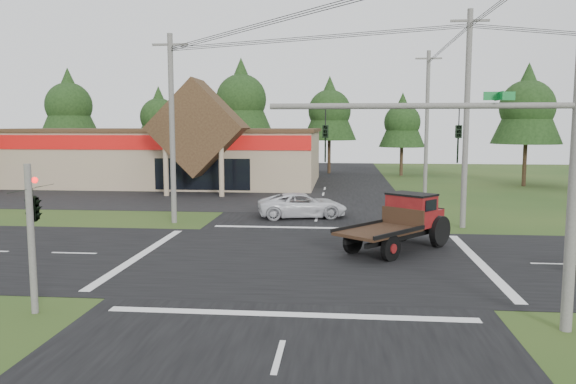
# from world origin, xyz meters

# --- Properties ---
(ground) EXTENTS (120.00, 120.00, 0.00)m
(ground) POSITION_xyz_m (0.00, 0.00, 0.00)
(ground) COLOR #224016
(ground) RESTS_ON ground
(road_ns) EXTENTS (12.00, 120.00, 0.02)m
(road_ns) POSITION_xyz_m (0.00, 0.00, 0.01)
(road_ns) COLOR black
(road_ns) RESTS_ON ground
(road_ew) EXTENTS (120.00, 12.00, 0.02)m
(road_ew) POSITION_xyz_m (0.00, 0.00, 0.01)
(road_ew) COLOR black
(road_ew) RESTS_ON ground
(parking_apron) EXTENTS (28.00, 14.00, 0.02)m
(parking_apron) POSITION_xyz_m (-14.00, 19.00, 0.01)
(parking_apron) COLOR black
(parking_apron) RESTS_ON ground
(cvs_building) EXTENTS (30.40, 18.20, 9.19)m
(cvs_building) POSITION_xyz_m (-15.70, 29.57, 2.78)
(cvs_building) COLOR tan
(cvs_building) RESTS_ON ground
(traffic_signal_mast) EXTENTS (8.12, 0.24, 7.00)m
(traffic_signal_mast) POSITION_xyz_m (5.82, -7.50, 4.43)
(traffic_signal_mast) COLOR #595651
(traffic_signal_mast) RESTS_ON ground
(traffic_signal_corner) EXTENTS (0.53, 2.48, 4.40)m
(traffic_signal_corner) POSITION_xyz_m (-7.50, -7.32, 3.52)
(traffic_signal_corner) COLOR #595651
(traffic_signal_corner) RESTS_ON ground
(utility_pole_nw) EXTENTS (2.00, 0.30, 10.50)m
(utility_pole_nw) POSITION_xyz_m (-8.00, 8.00, 5.39)
(utility_pole_nw) COLOR #595651
(utility_pole_nw) RESTS_ON ground
(utility_pole_ne) EXTENTS (2.00, 0.30, 11.50)m
(utility_pole_ne) POSITION_xyz_m (8.00, 8.00, 5.89)
(utility_pole_ne) COLOR #595651
(utility_pole_ne) RESTS_ON ground
(utility_pole_n) EXTENTS (2.00, 0.30, 11.20)m
(utility_pole_n) POSITION_xyz_m (8.00, 22.00, 5.74)
(utility_pole_n) COLOR #595651
(utility_pole_n) RESTS_ON ground
(tree_row_a) EXTENTS (6.72, 6.72, 12.12)m
(tree_row_a) POSITION_xyz_m (-30.00, 40.00, 8.05)
(tree_row_a) COLOR #332316
(tree_row_a) RESTS_ON ground
(tree_row_b) EXTENTS (5.60, 5.60, 10.10)m
(tree_row_b) POSITION_xyz_m (-20.00, 42.00, 6.70)
(tree_row_b) COLOR #332316
(tree_row_b) RESTS_ON ground
(tree_row_c) EXTENTS (7.28, 7.28, 13.13)m
(tree_row_c) POSITION_xyz_m (-10.00, 41.00, 8.72)
(tree_row_c) COLOR #332316
(tree_row_c) RESTS_ON ground
(tree_row_d) EXTENTS (6.16, 6.16, 11.11)m
(tree_row_d) POSITION_xyz_m (0.00, 42.00, 7.38)
(tree_row_d) COLOR #332316
(tree_row_d) RESTS_ON ground
(tree_row_e) EXTENTS (5.04, 5.04, 9.09)m
(tree_row_e) POSITION_xyz_m (8.00, 40.00, 6.03)
(tree_row_e) COLOR #332316
(tree_row_e) RESTS_ON ground
(tree_side_ne) EXTENTS (6.16, 6.16, 11.11)m
(tree_side_ne) POSITION_xyz_m (18.00, 30.00, 7.38)
(tree_side_ne) COLOR #332316
(tree_side_ne) RESTS_ON ground
(antique_flatbed_truck) EXTENTS (5.59, 6.04, 2.50)m
(antique_flatbed_truck) POSITION_xyz_m (3.83, 1.87, 1.25)
(antique_flatbed_truck) COLOR #520B0E
(antique_flatbed_truck) RESTS_ON ground
(white_pickup) EXTENTS (5.71, 3.56, 1.47)m
(white_pickup) POSITION_xyz_m (-0.87, 10.53, 0.74)
(white_pickup) COLOR silver
(white_pickup) RESTS_ON ground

